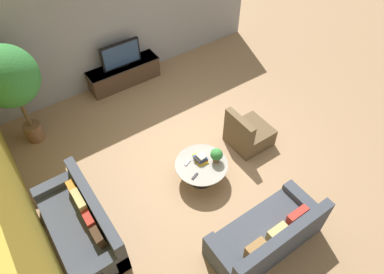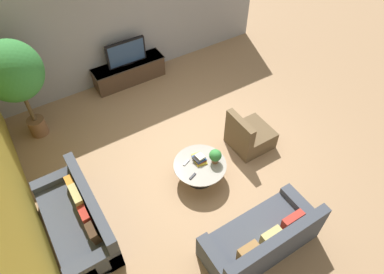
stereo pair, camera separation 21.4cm
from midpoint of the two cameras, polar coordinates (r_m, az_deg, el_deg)
ground_plane at (r=7.04m, az=2.27°, el=-2.75°), size 24.00×24.00×0.00m
back_wall_stone at (r=8.38m, az=-10.58°, el=18.88°), size 7.40×0.12×3.00m
side_wall_left at (r=5.53m, az=-28.04°, el=-4.90°), size 0.12×7.40×3.00m
media_console at (r=8.71m, az=-9.72°, el=10.63°), size 1.78×0.50×0.53m
television at (r=8.40m, az=-10.20°, el=13.64°), size 0.97×0.13×0.60m
coffee_table at (r=6.43m, az=2.28°, el=-5.27°), size 0.99×0.99×0.41m
couch_by_wall at (r=6.10m, az=-17.50°, el=-13.08°), size 0.84×1.96×0.84m
couch_near_entry at (r=5.81m, az=12.68°, el=-16.27°), size 1.91×0.84×0.84m
armchair_wicker at (r=7.10m, az=10.31°, el=0.15°), size 0.80×0.76×0.86m
potted_palm_tall at (r=7.12m, az=-26.93°, el=9.41°), size 1.12×1.12×2.21m
potted_plant_tabletop at (r=6.26m, az=4.89°, el=-3.17°), size 0.23×0.23×0.30m
book_stack at (r=6.36m, az=2.21°, el=-3.58°), size 0.26×0.34×0.14m
remote_black at (r=6.16m, az=1.11°, el=-6.57°), size 0.16×0.09×0.02m
remote_silver at (r=6.35m, az=0.01°, el=-4.28°), size 0.16×0.10×0.02m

